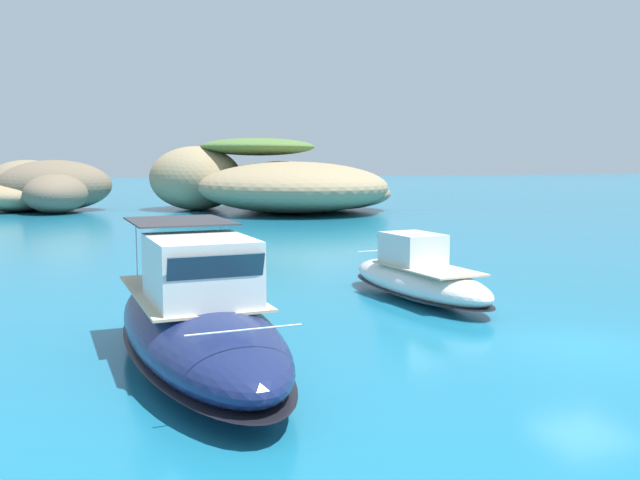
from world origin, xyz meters
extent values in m
plane|color=#197093|center=(0.00, 0.00, 0.00)|extent=(400.00, 400.00, 0.00)
ellipsoid|color=#9E8966|center=(6.73, 49.60, 2.50)|extent=(23.82, 24.87, 5.00)
ellipsoid|color=#756651|center=(9.00, 60.36, 2.55)|extent=(14.97, 17.03, 5.10)
ellipsoid|color=#756651|center=(-0.72, 60.15, 2.84)|extent=(9.50, 9.56, 5.69)
ellipsoid|color=#84755B|center=(10.71, 52.08, 1.74)|extent=(18.71, 19.24, 3.49)
ellipsoid|color=#9E8966|center=(-1.67, 56.30, 3.29)|extent=(12.90, 13.33, 6.57)
ellipsoid|color=#517538|center=(4.65, 55.01, 6.52)|extent=(11.95, 10.86, 1.81)
ellipsoid|color=#9E8966|center=(-19.44, 60.26, 1.50)|extent=(12.47, 12.87, 3.01)
ellipsoid|color=#84755B|center=(-18.30, 64.08, 2.59)|extent=(10.46, 9.63, 5.18)
ellipsoid|color=#84755B|center=(-18.10, 60.78, 1.95)|extent=(9.85, 9.28, 3.89)
ellipsoid|color=#756651|center=(-15.22, 56.15, 1.91)|extent=(7.45, 8.92, 3.82)
ellipsoid|color=#756651|center=(-15.41, 59.52, 2.58)|extent=(12.12, 9.75, 5.16)
ellipsoid|color=white|center=(-1.33, 7.29, 0.68)|extent=(3.21, 8.21, 1.36)
ellipsoid|color=black|center=(-1.33, 7.29, 0.37)|extent=(3.28, 8.37, 0.16)
cube|color=#C6B793|center=(-1.27, 6.69, 1.26)|extent=(2.48, 4.59, 0.06)
cube|color=silver|center=(-1.37, 7.69, 1.85)|extent=(1.90, 2.40, 1.12)
cube|color=#2D4756|center=(-1.49, 8.82, 1.96)|extent=(1.58, 0.42, 0.60)
cylinder|color=silver|center=(-1.65, 10.39, 1.44)|extent=(1.67, 0.21, 0.04)
ellipsoid|color=navy|center=(-10.26, 1.85, 0.92)|extent=(3.89, 11.05, 1.85)
ellipsoid|color=black|center=(-10.26, 1.85, 0.51)|extent=(3.97, 11.27, 0.22)
cube|color=#C6B793|center=(-10.31, 2.66, 1.71)|extent=(3.12, 6.13, 0.06)
cube|color=silver|center=(-10.23, 1.30, 2.50)|extent=(2.46, 3.17, 1.52)
cube|color=#2D4756|center=(-10.14, -0.24, 2.65)|extent=(2.14, 0.46, 0.80)
cylinder|color=silver|center=(-10.01, -2.39, 1.89)|extent=(2.28, 0.17, 0.04)
cube|color=#333338|center=(-10.37, 3.75, 3.45)|extent=(2.73, 3.41, 0.04)
cylinder|color=silver|center=(-9.23, 3.81, 2.58)|extent=(0.03, 0.03, 1.74)
cylinder|color=silver|center=(-11.51, 3.68, 2.58)|extent=(0.03, 0.03, 1.74)
sphere|color=green|center=(-7.52, 11.15, 0.28)|extent=(0.56, 0.56, 0.56)
cylinder|color=black|center=(-7.52, 11.15, 0.78)|extent=(0.06, 0.06, 1.00)
cone|color=green|center=(-7.52, 11.15, 1.38)|extent=(0.20, 0.20, 0.20)
camera|label=1|loc=(-12.79, -14.66, 5.05)|focal=38.23mm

